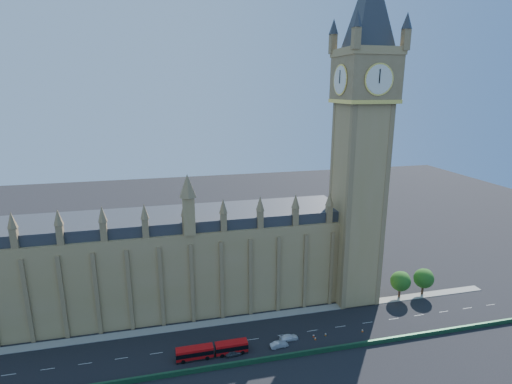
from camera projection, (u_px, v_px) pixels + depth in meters
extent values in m
plane|color=black|center=(238.00, 341.00, 100.52)|extent=(400.00, 400.00, 0.00)
cube|color=#9B814B|center=(135.00, 269.00, 112.48)|extent=(120.00, 20.00, 25.00)
cube|color=#2D3035|center=(132.00, 222.00, 108.96)|extent=(120.00, 18.00, 3.00)
cube|color=#9B814B|center=(357.00, 206.00, 114.97)|extent=(12.00, 12.00, 58.00)
cube|color=olive|center=(365.00, 80.00, 106.18)|extent=(14.00, 14.00, 12.00)
cylinder|color=silver|center=(379.00, 79.00, 99.45)|extent=(7.20, 0.30, 7.20)
cube|color=#9B814B|center=(367.00, 52.00, 104.43)|extent=(14.50, 14.50, 2.00)
cube|color=#1E4C2D|center=(245.00, 362.00, 91.90)|extent=(160.00, 0.60, 1.20)
cube|color=gray|center=(231.00, 321.00, 109.45)|extent=(160.00, 3.00, 0.16)
cylinder|color=#382619|center=(399.00, 292.00, 121.13)|extent=(0.70, 0.70, 4.00)
sphere|color=#144412|center=(400.00, 281.00, 120.25)|extent=(6.00, 6.00, 6.00)
sphere|color=#144412|center=(402.00, 279.00, 120.56)|extent=(4.38, 4.38, 4.38)
cylinder|color=#382619|center=(423.00, 289.00, 122.93)|extent=(0.70, 0.70, 4.00)
sphere|color=#144412|center=(424.00, 278.00, 122.05)|extent=(6.00, 6.00, 6.00)
sphere|color=#144412|center=(426.00, 276.00, 122.36)|extent=(4.38, 4.38, 4.38)
cube|color=red|center=(195.00, 353.00, 93.79)|extent=(8.73, 2.50, 2.90)
cube|color=red|center=(231.00, 348.00, 95.85)|extent=(7.76, 2.49, 2.90)
cube|color=black|center=(195.00, 352.00, 93.70)|extent=(8.78, 2.55, 1.10)
cube|color=black|center=(231.00, 346.00, 95.76)|extent=(7.81, 2.54, 1.10)
cylinder|color=black|center=(212.00, 351.00, 94.80)|extent=(0.80, 2.33, 2.32)
cylinder|color=black|center=(183.00, 362.00, 92.25)|extent=(0.97, 0.30, 0.97)
cylinder|color=black|center=(183.00, 355.00, 94.52)|extent=(0.97, 0.30, 0.97)
cylinder|color=black|center=(207.00, 358.00, 93.55)|extent=(0.97, 0.30, 0.97)
cylinder|color=black|center=(206.00, 352.00, 95.82)|extent=(0.97, 0.30, 0.97)
cylinder|color=black|center=(222.00, 356.00, 94.38)|extent=(0.97, 0.30, 0.97)
cylinder|color=black|center=(221.00, 350.00, 96.65)|extent=(0.97, 0.30, 0.97)
cylinder|color=black|center=(243.00, 353.00, 95.54)|extent=(0.97, 0.30, 0.97)
cylinder|color=black|center=(241.00, 346.00, 97.81)|extent=(0.97, 0.30, 0.97)
imported|color=#44484C|center=(233.00, 353.00, 95.11)|extent=(3.96, 1.79, 1.32)
imported|color=#ACAEB4|center=(279.00, 344.00, 98.16)|extent=(4.58, 1.97, 1.47)
imported|color=white|center=(289.00, 338.00, 100.95)|extent=(5.03, 2.44, 1.41)
cube|color=black|center=(315.00, 340.00, 101.23)|extent=(0.55, 0.55, 0.04)
cone|color=#F65A0C|center=(315.00, 338.00, 101.14)|extent=(0.61, 0.61, 0.77)
cylinder|color=white|center=(315.00, 338.00, 101.11)|extent=(0.38, 0.38, 0.13)
cube|color=black|center=(362.00, 332.00, 104.49)|extent=(0.59, 0.59, 0.05)
cone|color=#FA5E0D|center=(363.00, 331.00, 104.39)|extent=(0.64, 0.64, 0.79)
cylinder|color=white|center=(363.00, 330.00, 104.37)|extent=(0.38, 0.38, 0.14)
cube|color=black|center=(326.00, 336.00, 102.89)|extent=(0.45, 0.45, 0.04)
cone|color=orange|center=(326.00, 334.00, 102.80)|extent=(0.50, 0.50, 0.74)
cylinder|color=white|center=(326.00, 334.00, 102.78)|extent=(0.36, 0.36, 0.13)
cube|color=black|center=(313.00, 337.00, 102.35)|extent=(0.51, 0.51, 0.04)
cone|color=#E63F0C|center=(314.00, 336.00, 102.26)|extent=(0.56, 0.56, 0.73)
cylinder|color=white|center=(314.00, 335.00, 102.24)|extent=(0.36, 0.36, 0.13)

